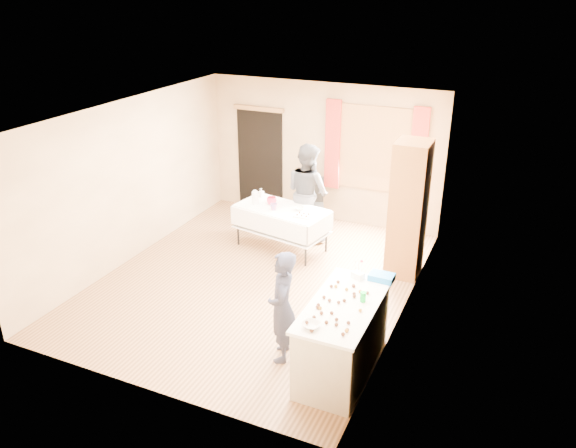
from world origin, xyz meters
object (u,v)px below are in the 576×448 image
at_px(party_table, 282,224).
at_px(woman, 308,192).
at_px(cabinet, 408,210).
at_px(counter, 343,337).
at_px(chair, 313,213).
at_px(girl, 282,307).

height_order(party_table, woman, woman).
xyz_separation_m(cabinet, counter, (-0.10, -2.69, -0.61)).
height_order(cabinet, chair, cabinet).
distance_m(party_table, chair, 1.10).
relative_size(counter, woman, 0.91).
xyz_separation_m(cabinet, chair, (-1.97, 1.08, -0.79)).
xyz_separation_m(girl, woman, (-1.05, 3.36, 0.15)).
height_order(counter, chair, chair).
height_order(party_table, girl, girl).
bearing_deg(girl, counter, 75.19).
bearing_deg(chair, woman, -104.73).
distance_m(counter, girl, 0.79).
relative_size(chair, girl, 0.66).
height_order(girl, woman, woman).
relative_size(girl, woman, 0.82).
xyz_separation_m(party_table, chair, (0.15, 1.08, -0.17)).
relative_size(counter, chair, 1.67).
relative_size(party_table, girl, 1.18).
relative_size(cabinet, woman, 1.23).
xyz_separation_m(party_table, girl, (1.28, -2.76, 0.26)).
xyz_separation_m(cabinet, girl, (-0.84, -2.75, -0.36)).
height_order(cabinet, girl, cabinet).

